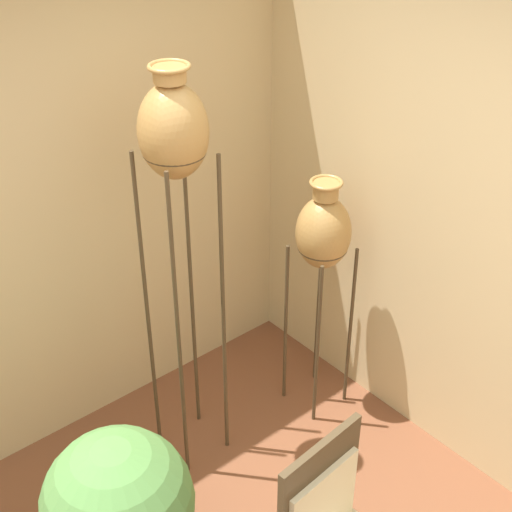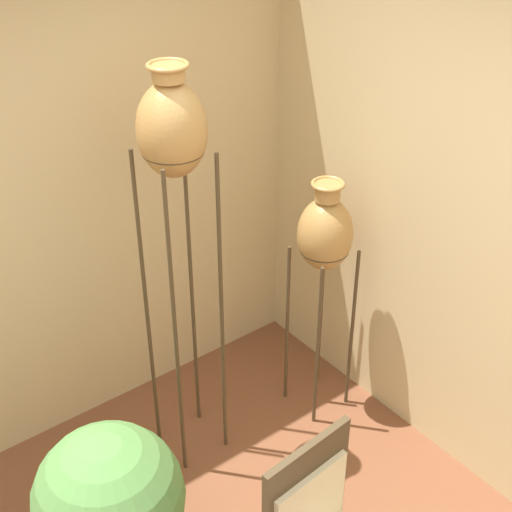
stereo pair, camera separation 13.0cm
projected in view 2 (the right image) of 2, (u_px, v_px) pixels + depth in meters
vase_stand_tall at (173, 141)px, 3.05m from camera, size 0.31×0.31×2.15m
vase_stand_medium at (325, 237)px, 3.69m from camera, size 0.29×0.29×1.45m
potted_plant at (110, 504)px, 3.07m from camera, size 0.66×0.66×0.84m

